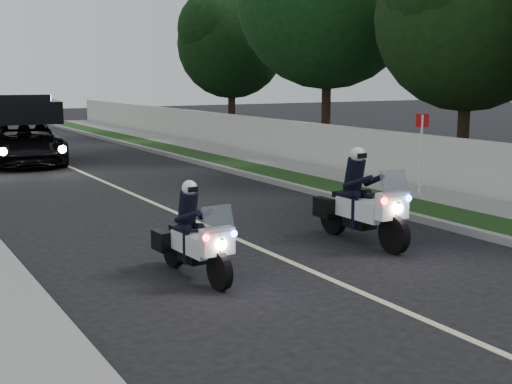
% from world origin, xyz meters
% --- Properties ---
extents(ground, '(120.00, 120.00, 0.00)m').
position_xyz_m(ground, '(0.00, 0.00, 0.00)').
color(ground, black).
rests_on(ground, ground).
extents(curb_right, '(0.20, 60.00, 0.15)m').
position_xyz_m(curb_right, '(4.10, 10.00, 0.07)').
color(curb_right, gray).
rests_on(curb_right, ground).
extents(grass_verge, '(1.20, 60.00, 0.16)m').
position_xyz_m(grass_verge, '(4.80, 10.00, 0.08)').
color(grass_verge, '#193814').
rests_on(grass_verge, ground).
extents(sidewalk_right, '(1.40, 60.00, 0.16)m').
position_xyz_m(sidewalk_right, '(6.10, 10.00, 0.08)').
color(sidewalk_right, gray).
rests_on(sidewalk_right, ground).
extents(property_wall, '(0.22, 60.00, 1.50)m').
position_xyz_m(property_wall, '(7.10, 10.00, 0.75)').
color(property_wall, beige).
rests_on(property_wall, ground).
extents(lane_marking, '(0.12, 50.00, 0.01)m').
position_xyz_m(lane_marking, '(0.00, 10.00, 0.00)').
color(lane_marking, '#BFB78C').
rests_on(lane_marking, ground).
extents(police_moto_left, '(0.73, 1.81, 1.51)m').
position_xyz_m(police_moto_left, '(-1.74, 4.50, 0.00)').
color(police_moto_left, silver).
rests_on(police_moto_left, ground).
extents(police_moto_right, '(0.76, 2.11, 1.79)m').
position_xyz_m(police_moto_right, '(1.86, 4.94, 0.00)').
color(police_moto_right, white).
rests_on(police_moto_right, ground).
extents(police_suv, '(3.19, 5.65, 2.61)m').
position_xyz_m(police_suv, '(-1.07, 19.94, 0.00)').
color(police_suv, black).
rests_on(police_suv, ground).
extents(sign_post, '(0.45, 0.45, 2.21)m').
position_xyz_m(sign_post, '(6.00, 7.77, 0.00)').
color(sign_post, '#B01B0C').
rests_on(sign_post, ground).
extents(tree_right_c, '(5.90, 5.90, 9.25)m').
position_xyz_m(tree_right_c, '(9.77, 9.94, 0.00)').
color(tree_right_c, black).
rests_on(tree_right_c, ground).
extents(tree_right_d, '(8.56, 8.56, 11.75)m').
position_xyz_m(tree_right_d, '(9.78, 17.02, 0.00)').
color(tree_right_d, '#154016').
rests_on(tree_right_d, ground).
extents(tree_right_e, '(6.75, 6.75, 8.96)m').
position_xyz_m(tree_right_e, '(10.19, 25.65, 0.00)').
color(tree_right_e, black).
rests_on(tree_right_e, ground).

